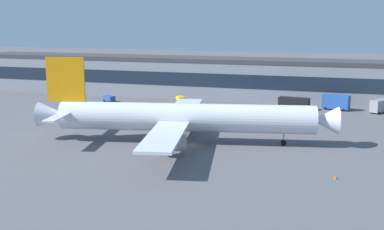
# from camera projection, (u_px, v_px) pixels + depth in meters

# --- Properties ---
(ground_plane) EXTENTS (600.00, 600.00, 0.00)m
(ground_plane) POSITION_uv_depth(u_px,v_px,m) (189.00, 144.00, 99.59)
(ground_plane) COLOR #56565B
(terminal_building) EXTENTS (190.85, 14.94, 12.67)m
(terminal_building) POSITION_uv_depth(u_px,v_px,m) (250.00, 79.00, 156.30)
(terminal_building) COLOR gray
(terminal_building) RESTS_ON ground_plane
(airliner) EXTENTS (60.44, 51.97, 17.11)m
(airliner) POSITION_uv_depth(u_px,v_px,m) (181.00, 117.00, 99.97)
(airliner) COLOR silver
(airliner) RESTS_ON ground_plane
(fuel_truck) EXTENTS (8.69, 3.84, 3.35)m
(fuel_truck) POSITION_uv_depth(u_px,v_px,m) (295.00, 103.00, 138.09)
(fuel_truck) COLOR black
(fuel_truck) RESTS_ON ground_plane
(baggage_tug) EXTENTS (4.11, 3.33, 1.85)m
(baggage_tug) POSITION_uv_depth(u_px,v_px,m) (109.00, 98.00, 151.33)
(baggage_tug) COLOR #2651A5
(baggage_tug) RESTS_ON ground_plane
(catering_truck) EXTENTS (7.62, 4.30, 4.15)m
(catering_truck) POSITION_uv_depth(u_px,v_px,m) (336.00, 102.00, 137.56)
(catering_truck) COLOR #2651A5
(catering_truck) RESTS_ON ground_plane
(follow_me_car) EXTENTS (4.05, 4.70, 1.85)m
(follow_me_car) POSITION_uv_depth(u_px,v_px,m) (181.00, 99.00, 149.77)
(follow_me_car) COLOR yellow
(follow_me_car) RESTS_ON ground_plane
(stair_truck) EXTENTS (5.27, 6.34, 3.55)m
(stair_truck) POSITION_uv_depth(u_px,v_px,m) (380.00, 105.00, 133.18)
(stair_truck) COLOR gray
(stair_truck) RESTS_ON ground_plane
(crew_van) EXTENTS (5.17, 5.29, 2.55)m
(crew_van) POSITION_uv_depth(u_px,v_px,m) (58.00, 91.00, 163.38)
(crew_van) COLOR black
(crew_van) RESTS_ON ground_plane
(traffic_cone_0) EXTENTS (0.49, 0.49, 0.61)m
(traffic_cone_0) POSITION_uv_depth(u_px,v_px,m) (141.00, 149.00, 95.07)
(traffic_cone_0) COLOR #F2590C
(traffic_cone_0) RESTS_ON ground_plane
(traffic_cone_1) EXTENTS (0.54, 0.54, 0.68)m
(traffic_cone_1) POSITION_uv_depth(u_px,v_px,m) (336.00, 177.00, 77.68)
(traffic_cone_1) COLOR #F2590C
(traffic_cone_1) RESTS_ON ground_plane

